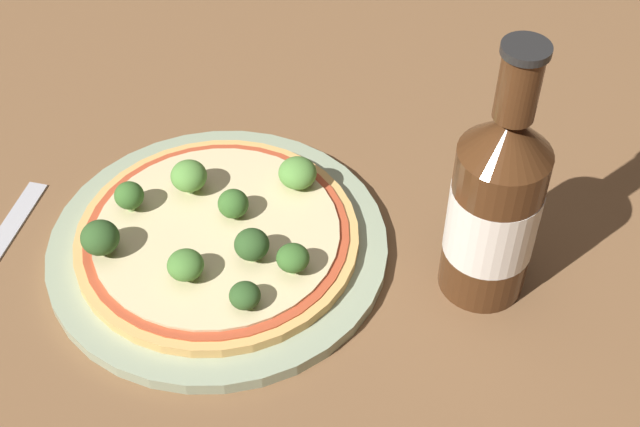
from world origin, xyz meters
name	(u,v)px	position (x,y,z in m)	size (l,w,h in m)	color
ground_plane	(219,251)	(0.00, 0.00, 0.00)	(3.00, 3.00, 0.00)	brown
plate	(223,247)	(0.00, 0.00, 0.01)	(0.30, 0.30, 0.01)	#93A384
pizza	(215,236)	(0.00, 0.00, 0.02)	(0.25, 0.25, 0.01)	tan
broccoli_floret_0	(189,176)	(-0.03, 0.05, 0.04)	(0.03, 0.03, 0.03)	#7A9E5B
broccoli_floret_1	(100,238)	(-0.09, -0.03, 0.04)	(0.03, 0.03, 0.03)	#7A9E5B
broccoli_floret_2	(245,296)	(0.04, -0.08, 0.04)	(0.03, 0.03, 0.02)	#7A9E5B
broccoli_floret_3	(297,173)	(0.06, 0.06, 0.04)	(0.03, 0.03, 0.03)	#7A9E5B
broccoli_floret_4	(186,265)	(-0.01, -0.05, 0.04)	(0.03, 0.03, 0.03)	#7A9E5B
broccoli_floret_5	(252,245)	(0.04, -0.03, 0.04)	(0.03, 0.03, 0.03)	#7A9E5B
broccoli_floret_6	(129,196)	(-0.08, 0.02, 0.04)	(0.03, 0.03, 0.03)	#7A9E5B
broccoli_floret_7	(233,204)	(0.01, 0.02, 0.04)	(0.03, 0.03, 0.03)	#7A9E5B
broccoli_floret_8	(293,258)	(0.07, -0.04, 0.04)	(0.03, 0.03, 0.03)	#7A9E5B
beer_bottle	(495,205)	(0.23, -0.01, 0.09)	(0.07, 0.07, 0.24)	#472814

